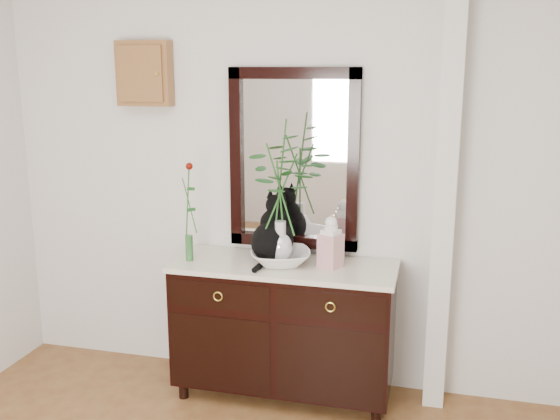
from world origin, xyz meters
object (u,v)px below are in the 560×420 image
(lotus_bowl, at_px, (280,257))
(ginger_jar, at_px, (331,241))
(cat, at_px, (272,228))
(sideboard, at_px, (284,323))

(lotus_bowl, relative_size, ginger_jar, 1.13)
(cat, bearing_deg, lotus_bowl, -41.57)
(cat, height_order, lotus_bowl, cat)
(lotus_bowl, bearing_deg, sideboard, 40.96)
(cat, bearing_deg, sideboard, -26.85)
(lotus_bowl, height_order, ginger_jar, ginger_jar)
(sideboard, xyz_separation_m, cat, (-0.09, 0.05, 0.58))
(sideboard, relative_size, lotus_bowl, 3.76)
(lotus_bowl, bearing_deg, cat, 134.85)
(sideboard, distance_m, lotus_bowl, 0.42)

